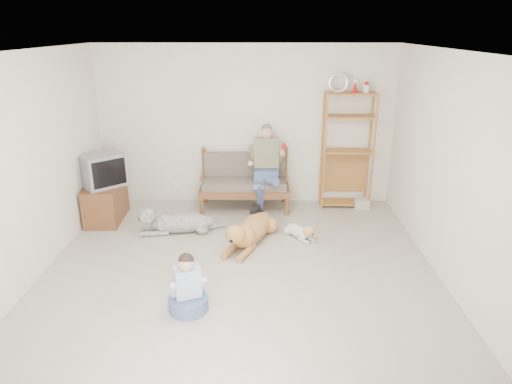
{
  "coord_description": "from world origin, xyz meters",
  "views": [
    {
      "loc": [
        0.27,
        -4.91,
        2.95
      ],
      "look_at": [
        0.19,
        1.0,
        0.8
      ],
      "focal_mm": 32.0,
      "sensor_mm": 36.0,
      "label": 1
    }
  ],
  "objects_px": {
    "etagere": "(347,150)",
    "golden_retriever": "(250,231)",
    "loveseat": "(245,180)",
    "tv_stand": "(105,202)"
  },
  "relations": [
    {
      "from": "loveseat",
      "to": "etagere",
      "type": "relative_size",
      "value": 0.67
    },
    {
      "from": "tv_stand",
      "to": "golden_retriever",
      "type": "height_order",
      "value": "tv_stand"
    },
    {
      "from": "etagere",
      "to": "tv_stand",
      "type": "height_order",
      "value": "etagere"
    },
    {
      "from": "loveseat",
      "to": "tv_stand",
      "type": "distance_m",
      "value": 2.29
    },
    {
      "from": "loveseat",
      "to": "etagere",
      "type": "xyz_separation_m",
      "value": [
        1.72,
        0.12,
        0.51
      ]
    },
    {
      "from": "loveseat",
      "to": "tv_stand",
      "type": "height_order",
      "value": "loveseat"
    },
    {
      "from": "loveseat",
      "to": "etagere",
      "type": "bearing_deg",
      "value": 2.81
    },
    {
      "from": "loveseat",
      "to": "etagere",
      "type": "distance_m",
      "value": 1.8
    },
    {
      "from": "etagere",
      "to": "golden_retriever",
      "type": "relative_size",
      "value": 1.53
    },
    {
      "from": "loveseat",
      "to": "golden_retriever",
      "type": "distance_m",
      "value": 1.44
    }
  ]
}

